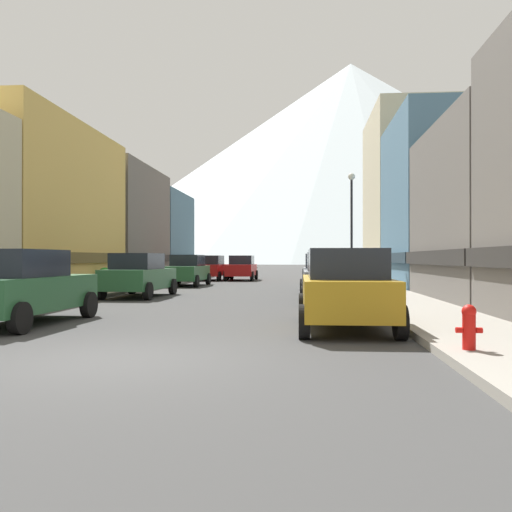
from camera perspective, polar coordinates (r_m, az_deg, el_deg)
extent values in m
plane|color=#3B3B3B|center=(8.77, -14.54, -10.57)|extent=(400.00, 400.00, 0.00)
cube|color=gray|center=(44.11, -6.90, -2.20)|extent=(2.50, 100.00, 0.15)
cube|color=gray|center=(43.28, 9.53, -2.24)|extent=(2.50, 100.00, 0.15)
cube|color=#66605B|center=(39.33, -16.91, 3.17)|extent=(8.62, 10.12, 7.83)
cube|color=#2D2B29|center=(39.26, -16.92, -0.20)|extent=(8.92, 10.12, 0.50)
cube|color=slate|center=(48.66, -12.83, 2.16)|extent=(9.11, 9.14, 7.24)
cube|color=#22333F|center=(48.62, -12.84, -0.22)|extent=(9.41, 9.14, 0.50)
cube|color=slate|center=(30.17, 20.52, 5.23)|extent=(6.79, 8.81, 8.89)
cube|color=#22333F|center=(30.03, 20.53, -0.19)|extent=(7.09, 8.81, 0.50)
cube|color=beige|center=(39.59, 17.38, 5.91)|extent=(7.58, 9.81, 11.63)
cube|color=#595444|center=(39.36, 17.39, -0.20)|extent=(7.88, 9.81, 0.50)
cube|color=#265933|center=(14.11, -23.32, -3.61)|extent=(2.00, 4.46, 0.80)
cube|color=#1E232D|center=(13.87, -23.83, -0.69)|extent=(1.68, 2.26, 0.64)
cylinder|color=black|center=(16.02, -23.16, -4.64)|extent=(0.24, 0.69, 0.68)
cylinder|color=black|center=(15.17, -17.13, -4.90)|extent=(0.24, 0.69, 0.68)
cylinder|color=black|center=(12.25, -23.53, -6.00)|extent=(0.24, 0.69, 0.68)
cube|color=#265933|center=(22.66, -12.12, -2.35)|extent=(2.02, 4.47, 0.80)
cube|color=#1E232D|center=(22.41, -12.33, -0.53)|extent=(1.69, 2.27, 0.64)
cylinder|color=black|center=(24.54, -12.86, -3.13)|extent=(0.25, 0.69, 0.68)
cylinder|color=black|center=(23.96, -8.72, -3.20)|extent=(0.25, 0.69, 0.68)
cylinder|color=black|center=(21.48, -15.92, -3.53)|extent=(0.25, 0.69, 0.68)
cylinder|color=black|center=(20.82, -11.26, -3.64)|extent=(0.25, 0.69, 0.68)
cube|color=#265933|center=(31.33, -7.27, -1.78)|extent=(1.92, 4.43, 0.80)
cube|color=#1E232D|center=(31.56, -7.16, -0.46)|extent=(1.64, 2.23, 0.64)
cylinder|color=black|center=(29.53, -6.27, -2.64)|extent=(0.23, 0.68, 0.68)
cylinder|color=black|center=(29.98, -9.71, -2.61)|extent=(0.23, 0.68, 0.68)
cylinder|color=black|center=(32.76, -5.03, -2.41)|extent=(0.23, 0.68, 0.68)
cylinder|color=black|center=(33.16, -8.16, -2.38)|extent=(0.23, 0.68, 0.68)
cube|color=#9E1111|center=(39.30, -4.74, -1.47)|extent=(2.04, 4.48, 0.80)
cube|color=#1E232D|center=(39.05, -4.81, -0.42)|extent=(1.70, 2.27, 0.64)
cylinder|color=black|center=(41.13, -5.49, -1.97)|extent=(0.25, 0.69, 0.68)
cylinder|color=black|center=(40.74, -2.97, -1.99)|extent=(0.25, 0.69, 0.68)
cylinder|color=black|center=(37.92, -6.63, -2.12)|extent=(0.25, 0.69, 0.68)
cylinder|color=black|center=(37.51, -3.91, -2.14)|extent=(0.25, 0.69, 0.68)
cube|color=#B28419|center=(12.33, 9.30, -4.12)|extent=(1.88, 4.42, 0.80)
cube|color=#1E232D|center=(12.05, 9.40, -0.78)|extent=(1.62, 2.21, 0.64)
cylinder|color=black|center=(13.96, 4.96, -5.31)|extent=(0.23, 0.68, 0.68)
cylinder|color=black|center=(14.10, 12.49, -5.26)|extent=(0.23, 0.68, 0.68)
cylinder|color=black|center=(10.68, 5.09, -6.87)|extent=(0.23, 0.68, 0.68)
cylinder|color=black|center=(10.85, 14.91, -6.76)|extent=(0.23, 0.68, 0.68)
cube|color=slate|center=(19.36, 7.76, -2.71)|extent=(1.87, 4.41, 0.80)
cube|color=#1E232D|center=(19.10, 7.80, -0.59)|extent=(1.62, 2.21, 0.64)
cylinder|color=black|center=(21.01, 5.01, -3.62)|extent=(0.22, 0.68, 0.68)
cylinder|color=black|center=(21.10, 10.02, -3.60)|extent=(0.22, 0.68, 0.68)
cylinder|color=black|center=(17.71, 5.07, -4.24)|extent=(0.22, 0.68, 0.68)
cylinder|color=black|center=(17.82, 11.01, -4.21)|extent=(0.22, 0.68, 0.68)
cube|color=slate|center=(25.64, 7.10, -2.11)|extent=(1.99, 4.46, 0.80)
cube|color=#1E232D|center=(25.38, 7.10, -0.51)|extent=(1.67, 2.25, 0.64)
cylinder|color=black|center=(27.32, 5.17, -2.84)|extent=(0.24, 0.69, 0.68)
cylinder|color=black|center=(27.32, 9.03, -2.84)|extent=(0.24, 0.69, 0.68)
cylinder|color=black|center=(24.02, 4.91, -3.19)|extent=(0.24, 0.69, 0.68)
cylinder|color=black|center=(24.03, 9.31, -3.19)|extent=(0.24, 0.69, 0.68)
cube|color=#9E1111|center=(39.04, -1.54, -1.48)|extent=(1.84, 4.40, 0.80)
cube|color=#1E232D|center=(39.28, -1.50, -0.42)|extent=(1.60, 2.20, 0.64)
cylinder|color=black|center=(37.31, -0.43, -2.15)|extent=(0.22, 0.68, 0.68)
cylinder|color=black|center=(37.53, -3.22, -2.14)|extent=(0.22, 0.68, 0.68)
cylinder|color=black|center=(40.60, 0.02, -2.00)|extent=(0.22, 0.68, 0.68)
cylinder|color=black|center=(40.80, -2.56, -1.99)|extent=(0.22, 0.68, 0.68)
cylinder|color=red|center=(9.15, 21.44, -7.43)|extent=(0.20, 0.20, 0.55)
sphere|color=red|center=(9.12, 21.43, -5.44)|extent=(0.22, 0.22, 0.22)
cylinder|color=red|center=(9.11, 20.52, -7.29)|extent=(0.10, 0.09, 0.09)
cylinder|color=red|center=(9.19, 22.34, -7.22)|extent=(0.10, 0.09, 0.09)
cylinder|color=gray|center=(28.08, -15.58, -2.77)|extent=(0.48, 0.48, 0.37)
sphere|color=#248526|center=(28.07, -15.58, -1.85)|extent=(0.67, 0.67, 0.67)
cylinder|color=navy|center=(21.93, -19.59, -2.07)|extent=(0.36, 0.36, 1.44)
sphere|color=tan|center=(21.92, -19.59, 0.11)|extent=(0.23, 0.23, 0.23)
cylinder|color=black|center=(28.67, 9.99, 2.40)|extent=(0.12, 0.12, 5.50)
sphere|color=white|center=(28.95, 9.99, 8.21)|extent=(0.36, 0.36, 0.36)
cone|color=silver|center=(273.14, 9.91, 9.62)|extent=(267.65, 267.65, 96.84)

